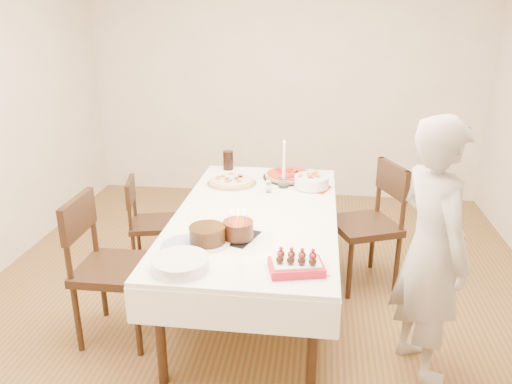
# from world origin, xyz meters

# --- Properties ---
(floor) EXTENTS (5.00, 5.00, 0.00)m
(floor) POSITION_xyz_m (0.00, 0.00, 0.00)
(floor) COLOR brown
(floor) RESTS_ON ground
(wall_back) EXTENTS (4.50, 0.04, 2.70)m
(wall_back) POSITION_xyz_m (0.00, 2.50, 1.35)
(wall_back) COLOR beige
(wall_back) RESTS_ON floor
(dining_table) EXTENTS (1.93, 2.42, 0.75)m
(dining_table) POSITION_xyz_m (-0.02, 0.03, 0.38)
(dining_table) COLOR white
(dining_table) RESTS_ON floor
(chair_right_savory) EXTENTS (0.68, 0.68, 1.01)m
(chair_right_savory) POSITION_xyz_m (0.79, 0.45, 0.51)
(chair_right_savory) COLOR black
(chair_right_savory) RESTS_ON floor
(chair_left_savory) EXTENTS (0.51, 0.51, 0.82)m
(chair_left_savory) POSITION_xyz_m (-0.95, 0.48, 0.41)
(chair_left_savory) COLOR black
(chair_left_savory) RESTS_ON floor
(chair_left_dessert) EXTENTS (0.52, 0.52, 1.01)m
(chair_left_dessert) POSITION_xyz_m (-0.89, -0.48, 0.51)
(chair_left_dessert) COLOR black
(chair_left_dessert) RESTS_ON floor
(person) EXTENTS (0.57, 0.69, 1.61)m
(person) POSITION_xyz_m (1.08, -0.56, 0.80)
(person) COLOR #B5B1AB
(person) RESTS_ON floor
(pizza_white) EXTENTS (0.51, 0.51, 0.04)m
(pizza_white) POSITION_xyz_m (-0.30, 0.61, 0.77)
(pizza_white) COLOR beige
(pizza_white) RESTS_ON dining_table
(pizza_pepperoni) EXTENTS (0.49, 0.49, 0.04)m
(pizza_pepperoni) POSITION_xyz_m (0.16, 0.83, 0.77)
(pizza_pepperoni) COLOR red
(pizza_pepperoni) RESTS_ON dining_table
(red_placemat) EXTENTS (0.26, 0.26, 0.01)m
(red_placemat) POSITION_xyz_m (0.40, 0.58, 0.75)
(red_placemat) COLOR #B21E1E
(red_placemat) RESTS_ON dining_table
(pasta_bowl) EXTENTS (0.31, 0.31, 0.09)m
(pasta_bowl) POSITION_xyz_m (0.36, 0.60, 0.80)
(pasta_bowl) COLOR white
(pasta_bowl) RESTS_ON dining_table
(taper_candle) EXTENTS (0.09, 0.09, 0.40)m
(taper_candle) POSITION_xyz_m (0.14, 0.59, 0.95)
(taper_candle) COLOR white
(taper_candle) RESTS_ON dining_table
(shaker_pair) EXTENTS (0.11, 0.11, 0.11)m
(shaker_pair) POSITION_xyz_m (0.03, 0.45, 0.81)
(shaker_pair) COLOR white
(shaker_pair) RESTS_ON dining_table
(cola_glass) EXTENTS (0.10, 0.10, 0.17)m
(cola_glass) POSITION_xyz_m (-0.40, 1.01, 0.84)
(cola_glass) COLOR black
(cola_glass) RESTS_ON dining_table
(layer_cake) EXTENTS (0.34, 0.34, 0.11)m
(layer_cake) POSITION_xyz_m (-0.25, -0.51, 0.81)
(layer_cake) COLOR #321D0C
(layer_cake) RESTS_ON dining_table
(cake_board) EXTENTS (0.34, 0.34, 0.01)m
(cake_board) POSITION_xyz_m (-0.11, -0.39, 0.75)
(cake_board) COLOR black
(cake_board) RESTS_ON dining_table
(birthday_cake) EXTENTS (0.20, 0.20, 0.17)m
(birthday_cake) POSITION_xyz_m (-0.07, -0.43, 0.85)
(birthday_cake) COLOR #3D1C10
(birthday_cake) RESTS_ON dining_table
(strawberry_box) EXTENTS (0.33, 0.26, 0.07)m
(strawberry_box) POSITION_xyz_m (0.31, -0.79, 0.79)
(strawberry_box) COLOR red
(strawberry_box) RESTS_ON dining_table
(box_lid) EXTENTS (0.28, 0.20, 0.02)m
(box_lid) POSITION_xyz_m (0.36, -0.76, 0.75)
(box_lid) COLOR beige
(box_lid) RESTS_ON dining_table
(plate_stack) EXTENTS (0.37, 0.37, 0.07)m
(plate_stack) POSITION_xyz_m (-0.33, -0.85, 0.78)
(plate_stack) COLOR white
(plate_stack) RESTS_ON dining_table
(china_plate) EXTENTS (0.34, 0.34, 0.01)m
(china_plate) POSITION_xyz_m (-0.37, -0.57, 0.76)
(china_plate) COLOR white
(china_plate) RESTS_ON dining_table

